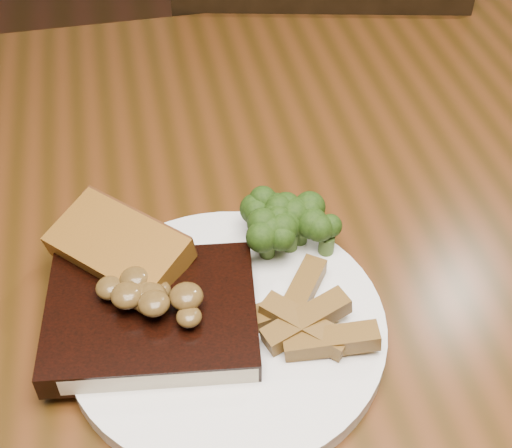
{
  "coord_description": "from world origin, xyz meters",
  "views": [
    {
      "loc": [
        -0.08,
        -0.42,
        1.22
      ],
      "look_at": [
        0.01,
        0.02,
        0.78
      ],
      "focal_mm": 50.0,
      "sensor_mm": 36.0,
      "label": 1
    }
  ],
  "objects_px": {
    "steak": "(152,315)",
    "potato_wedges": "(293,313)",
    "dining_table": "(248,326)",
    "chair_far": "(307,131)",
    "garlic_bread": "(122,264)",
    "plate": "(227,330)"
  },
  "relations": [
    {
      "from": "chair_far",
      "to": "steak",
      "type": "distance_m",
      "value": 0.74
    },
    {
      "from": "dining_table",
      "to": "plate",
      "type": "relative_size",
      "value": 6.32
    },
    {
      "from": "plate",
      "to": "potato_wedges",
      "type": "distance_m",
      "value": 0.06
    },
    {
      "from": "dining_table",
      "to": "potato_wedges",
      "type": "height_order",
      "value": "potato_wedges"
    },
    {
      "from": "garlic_bread",
      "to": "potato_wedges",
      "type": "distance_m",
      "value": 0.15
    },
    {
      "from": "plate",
      "to": "potato_wedges",
      "type": "relative_size",
      "value": 2.7
    },
    {
      "from": "steak",
      "to": "garlic_bread",
      "type": "distance_m",
      "value": 0.06
    },
    {
      "from": "dining_table",
      "to": "chair_far",
      "type": "distance_m",
      "value": 0.61
    },
    {
      "from": "potato_wedges",
      "to": "garlic_bread",
      "type": "bearing_deg",
      "value": 148.31
    },
    {
      "from": "dining_table",
      "to": "plate",
      "type": "xyz_separation_m",
      "value": [
        -0.03,
        -0.07,
        0.1
      ]
    },
    {
      "from": "chair_far",
      "to": "potato_wedges",
      "type": "height_order",
      "value": "chair_far"
    },
    {
      "from": "steak",
      "to": "potato_wedges",
      "type": "relative_size",
      "value": 1.73
    },
    {
      "from": "garlic_bread",
      "to": "dining_table",
      "type": "bearing_deg",
      "value": 47.22
    },
    {
      "from": "plate",
      "to": "steak",
      "type": "height_order",
      "value": "steak"
    },
    {
      "from": "dining_table",
      "to": "garlic_bread",
      "type": "distance_m",
      "value": 0.16
    },
    {
      "from": "dining_table",
      "to": "garlic_bread",
      "type": "bearing_deg",
      "value": -178.5
    },
    {
      "from": "steak",
      "to": "potato_wedges",
      "type": "bearing_deg",
      "value": -3.25
    },
    {
      "from": "plate",
      "to": "dining_table",
      "type": "bearing_deg",
      "value": 67.05
    },
    {
      "from": "chair_far",
      "to": "potato_wedges",
      "type": "distance_m",
      "value": 0.72
    },
    {
      "from": "steak",
      "to": "potato_wedges",
      "type": "distance_m",
      "value": 0.11
    },
    {
      "from": "plate",
      "to": "steak",
      "type": "xyz_separation_m",
      "value": [
        -0.06,
        0.01,
        0.02
      ]
    },
    {
      "from": "dining_table",
      "to": "garlic_bread",
      "type": "height_order",
      "value": "garlic_bread"
    }
  ]
}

